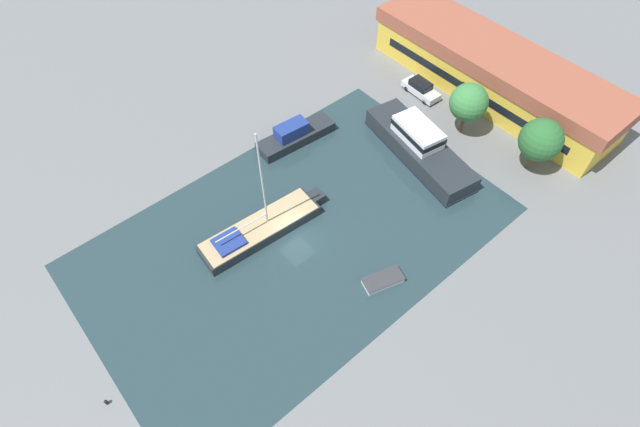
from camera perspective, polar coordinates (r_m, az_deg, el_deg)
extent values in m
plane|color=slate|center=(45.56, -2.70, -2.59)|extent=(440.00, 440.00, 0.00)
cube|color=#23383D|center=(45.56, -2.70, -2.58)|extent=(23.60, 37.56, 0.01)
cube|color=gold|center=(61.77, 19.03, 14.43)|extent=(29.10, 7.81, 3.79)
cube|color=brown|center=(60.25, 19.73, 16.45)|extent=(29.98, 8.05, 1.69)
cube|color=black|center=(59.32, 16.59, 12.70)|extent=(2.40, 0.06, 2.65)
cube|color=black|center=(58.87, 16.77, 13.27)|extent=(24.73, 0.08, 0.95)
cylinder|color=brown|center=(55.91, 15.99, 9.96)|extent=(0.37, 0.37, 2.52)
sphere|color=#387A3D|center=(54.18, 16.64, 12.09)|extent=(3.96, 3.96, 3.96)
cylinder|color=brown|center=(54.30, 23.00, 5.68)|extent=(0.35, 0.35, 2.32)
sphere|color=#28602D|center=(52.53, 23.93, 7.70)|extent=(4.17, 4.17, 4.17)
cube|color=silver|center=(60.09, 11.46, 13.67)|extent=(4.78, 2.02, 0.70)
cube|color=black|center=(59.76, 11.44, 14.28)|extent=(2.52, 1.70, 0.69)
cube|color=black|center=(59.18, 12.29, 13.63)|extent=(0.11, 1.44, 0.55)
cylinder|color=black|center=(60.10, 12.95, 12.95)|extent=(0.61, 0.23, 0.60)
cylinder|color=black|center=(59.10, 11.86, 12.40)|extent=(0.61, 0.23, 0.60)
cylinder|color=black|center=(61.52, 10.97, 14.40)|extent=(0.61, 0.23, 0.60)
cylinder|color=black|center=(60.53, 9.87, 13.88)|extent=(0.61, 0.23, 0.60)
cube|color=#23282D|center=(45.60, -6.85, -1.83)|extent=(3.82, 11.65, 1.05)
cube|color=#23282D|center=(47.59, -0.43, 1.85)|extent=(1.46, 1.29, 1.05)
cube|color=tan|center=(45.15, -6.92, -1.41)|extent=(3.67, 11.19, 0.08)
cylinder|color=silver|center=(41.21, -6.63, 3.60)|extent=(0.16, 0.16, 10.69)
cylinder|color=silver|center=(43.82, -8.95, -1.61)|extent=(0.45, 5.16, 0.12)
cube|color=navy|center=(44.29, -10.38, -3.22)|extent=(2.32, 2.66, 0.30)
cube|color=#23282D|center=(52.34, 11.30, 7.22)|extent=(14.20, 6.22, 1.91)
cube|color=black|center=(52.91, 11.16, 6.60)|extent=(14.35, 6.32, 0.18)
cube|color=white|center=(51.46, 11.15, 9.12)|extent=(5.62, 3.69, 1.70)
cube|color=black|center=(51.35, 11.18, 9.25)|extent=(5.74, 3.78, 0.54)
cube|color=white|center=(43.05, 7.19, -7.60)|extent=(2.39, 3.65, 0.49)
cube|color=#333338|center=(42.80, 7.23, -7.40)|extent=(2.52, 3.81, 0.08)
cube|color=#23282D|center=(53.34, -2.76, 8.78)|extent=(3.11, 8.76, 1.07)
cube|color=navy|center=(52.31, -3.28, 9.51)|extent=(1.98, 3.56, 1.36)
cylinder|color=black|center=(41.71, -23.20, -19.25)|extent=(0.23, 0.23, 0.35)
sphere|color=black|center=(41.50, -23.31, -19.13)|extent=(0.25, 0.25, 0.25)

